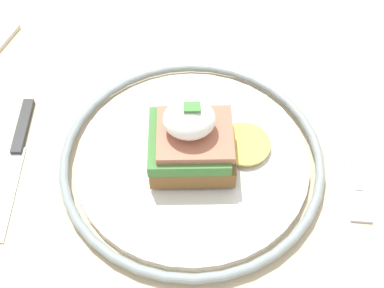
{
  "coord_description": "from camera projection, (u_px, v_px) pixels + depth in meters",
  "views": [
    {
      "loc": [
        -0.02,
        0.31,
        1.22
      ],
      "look_at": [
        -0.03,
        -0.02,
        0.78
      ],
      "focal_mm": 50.0,
      "sensor_mm": 36.0,
      "label": 1
    }
  ],
  "objects": [
    {
      "name": "dining_table",
      "position": [
        172.0,
        233.0,
        0.67
      ],
      "size": [
        1.03,
        0.66,
        0.75
      ],
      "color": "#C6B28E",
      "rests_on": "ground_plane"
    },
    {
      "name": "plate",
      "position": [
        192.0,
        159.0,
        0.57
      ],
      "size": [
        0.28,
        0.28,
        0.02
      ],
      "color": "silver",
      "rests_on": "dining_table"
    },
    {
      "name": "sandwich",
      "position": [
        193.0,
        139.0,
        0.54
      ],
      "size": [
        0.13,
        0.08,
        0.08
      ],
      "color": "brown",
      "rests_on": "plate"
    },
    {
      "name": "fork",
      "position": [
        356.0,
        167.0,
        0.57
      ],
      "size": [
        0.03,
        0.15,
        0.0
      ],
      "color": "silver",
      "rests_on": "dining_table"
    },
    {
      "name": "knife",
      "position": [
        16.0,
        154.0,
        0.58
      ],
      "size": [
        0.02,
        0.18,
        0.01
      ],
      "color": "#2D2D2D",
      "rests_on": "dining_table"
    }
  ]
}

